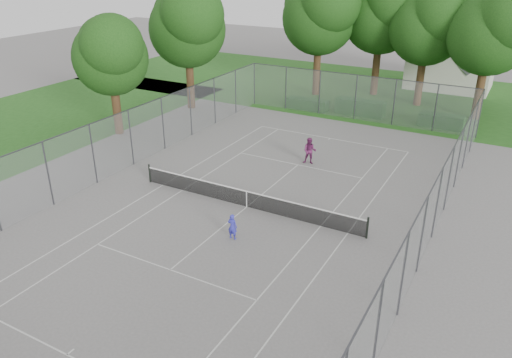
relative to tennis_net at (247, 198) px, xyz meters
The scene contains 17 objects.
ground 0.51m from the tennis_net, ahead, with size 120.00×120.00×0.00m, color slate.
grass_far 26.00m from the tennis_net, 90.00° to the left, with size 60.00×20.00×0.00m, color #1E4F16.
court_markings 0.50m from the tennis_net, ahead, with size 11.03×23.83×0.01m.
tennis_net is the anchor object (origin of this frame).
perimeter_fence 1.30m from the tennis_net, ahead, with size 18.08×34.08×3.52m.
tree_far_left 24.07m from the tennis_net, 103.71° to the left, with size 7.44×6.79×10.70m.
tree_far_midleft 26.01m from the tennis_net, 91.77° to the left, with size 7.63×6.97×10.97m.
tree_far_midright 24.53m from the tennis_net, 81.42° to the left, with size 7.06×6.45×10.15m.
tree_far_right 24.17m from the tennis_net, 68.78° to the left, with size 7.17×6.54×10.30m.
tree_side_back 19.76m from the tennis_net, 134.23° to the left, with size 7.03×6.42×10.10m.
tree_side_front 15.80m from the tennis_net, 158.32° to the left, with size 5.92×5.41×8.52m.
hedge_left 18.28m from the tennis_net, 103.69° to the left, with size 3.50×1.05×0.88m, color #164315.
hedge_mid 18.35m from the tennis_net, 89.91° to the left, with size 3.92×1.12×1.23m, color #164315.
hedge_right 19.35m from the tennis_net, 70.79° to the left, with size 3.24×1.19×0.97m, color #164315.
house 31.62m from the tennis_net, 81.40° to the left, with size 7.50×5.81×9.33m.
girl_player 3.16m from the tennis_net, 71.97° to the right, with size 0.46×0.30×1.26m, color #3332BD.
woman_player 6.97m from the tennis_net, 85.72° to the left, with size 0.82×0.64×1.68m, color #682253.
Camera 1 is at (11.49, -19.81, 12.10)m, focal length 35.00 mm.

